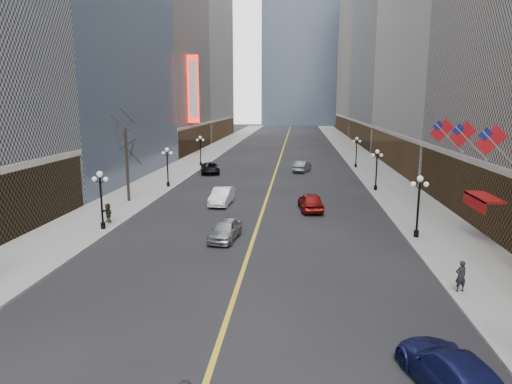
% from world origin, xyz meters
% --- Properties ---
extents(sidewalk_east, '(6.00, 230.00, 0.15)m').
position_xyz_m(sidewalk_east, '(14.00, 70.00, 0.07)').
color(sidewalk_east, gray).
rests_on(sidewalk_east, ground).
extents(sidewalk_west, '(6.00, 230.00, 0.15)m').
position_xyz_m(sidewalk_west, '(-14.00, 70.00, 0.07)').
color(sidewalk_west, gray).
rests_on(sidewalk_west, ground).
extents(lane_line, '(0.25, 200.00, 0.02)m').
position_xyz_m(lane_line, '(0.00, 80.00, 0.01)').
color(lane_line, gold).
rests_on(lane_line, ground).
extents(bldg_east_c, '(26.60, 40.60, 48.80)m').
position_xyz_m(bldg_east_c, '(29.88, 106.00, 24.18)').
color(bldg_east_c, gray).
rests_on(bldg_east_c, ground).
extents(bldg_east_d, '(26.60, 46.60, 62.80)m').
position_xyz_m(bldg_east_d, '(29.90, 149.00, 31.17)').
color(bldg_east_d, '#9E9283').
rests_on(bldg_east_d, ground).
extents(bldg_west_c, '(26.60, 30.60, 50.80)m').
position_xyz_m(bldg_west_c, '(-29.88, 87.00, 25.19)').
color(bldg_west_c, '#9E9283').
rests_on(bldg_west_c, ground).
extents(streetlamp_east_1, '(1.26, 0.44, 4.52)m').
position_xyz_m(streetlamp_east_1, '(11.80, 30.00, 2.90)').
color(streetlamp_east_1, black).
rests_on(streetlamp_east_1, sidewalk_east).
extents(streetlamp_east_2, '(1.26, 0.44, 4.52)m').
position_xyz_m(streetlamp_east_2, '(11.80, 48.00, 2.90)').
color(streetlamp_east_2, black).
rests_on(streetlamp_east_2, sidewalk_east).
extents(streetlamp_east_3, '(1.26, 0.44, 4.52)m').
position_xyz_m(streetlamp_east_3, '(11.80, 66.00, 2.90)').
color(streetlamp_east_3, black).
rests_on(streetlamp_east_3, sidewalk_east).
extents(streetlamp_west_1, '(1.26, 0.44, 4.52)m').
position_xyz_m(streetlamp_west_1, '(-11.80, 30.00, 2.90)').
color(streetlamp_west_1, black).
rests_on(streetlamp_west_1, sidewalk_west).
extents(streetlamp_west_2, '(1.26, 0.44, 4.52)m').
position_xyz_m(streetlamp_west_2, '(-11.80, 48.00, 2.90)').
color(streetlamp_west_2, black).
rests_on(streetlamp_west_2, sidewalk_west).
extents(streetlamp_west_3, '(1.26, 0.44, 4.52)m').
position_xyz_m(streetlamp_west_3, '(-11.80, 66.00, 2.90)').
color(streetlamp_west_3, black).
rests_on(streetlamp_west_3, sidewalk_west).
extents(flag_3, '(2.87, 0.12, 2.87)m').
position_xyz_m(flag_3, '(15.31, 27.00, 7.29)').
color(flag_3, '#B2B2B7').
rests_on(flag_3, ground).
extents(flag_4, '(2.87, 0.12, 2.87)m').
position_xyz_m(flag_4, '(15.31, 32.00, 7.29)').
color(flag_4, '#B2B2B7').
rests_on(flag_4, ground).
extents(flag_5, '(2.87, 0.12, 2.87)m').
position_xyz_m(flag_5, '(15.31, 37.00, 7.29)').
color(flag_5, '#B2B2B7').
rests_on(flag_5, ground).
extents(awning_c, '(1.40, 4.00, 0.93)m').
position_xyz_m(awning_c, '(16.11, 30.00, 3.08)').
color(awning_c, maroon).
rests_on(awning_c, ground).
extents(theatre_marquee, '(2.00, 0.55, 12.00)m').
position_xyz_m(theatre_marquee, '(-15.88, 80.00, 12.00)').
color(theatre_marquee, red).
rests_on(theatre_marquee, ground).
extents(tree_west_far, '(3.60, 3.60, 7.92)m').
position_xyz_m(tree_west_far, '(-13.50, 40.00, 6.24)').
color(tree_west_far, '#2D231C').
rests_on(tree_west_far, sidewalk_west).
extents(car_nb_near, '(2.23, 4.52, 1.48)m').
position_xyz_m(car_nb_near, '(-2.00, 28.53, 0.74)').
color(car_nb_near, '#94979B').
rests_on(car_nb_near, ground).
extents(car_nb_mid, '(1.97, 5.01, 1.62)m').
position_xyz_m(car_nb_mid, '(-4.14, 39.90, 0.81)').
color(car_nb_mid, silver).
rests_on(car_nb_mid, ground).
extents(car_nb_far, '(3.65, 5.83, 1.50)m').
position_xyz_m(car_nb_far, '(-9.00, 59.02, 0.75)').
color(car_nb_far, black).
rests_on(car_nb_far, ground).
extents(car_sb_near, '(3.39, 5.81, 1.58)m').
position_xyz_m(car_sb_near, '(8.50, 11.63, 0.79)').
color(car_sb_near, '#131849').
rests_on(car_sb_near, ground).
extents(car_sb_mid, '(2.52, 5.10, 1.67)m').
position_xyz_m(car_sb_mid, '(4.37, 38.18, 0.84)').
color(car_sb_mid, maroon).
rests_on(car_sb_mid, ground).
extents(car_sb_far, '(2.81, 4.99, 1.56)m').
position_xyz_m(car_sb_far, '(3.75, 61.76, 0.78)').
color(car_sb_far, '#575B5F').
rests_on(car_sb_far, ground).
extents(ped_ne_corner, '(0.71, 0.60, 1.67)m').
position_xyz_m(ped_ne_corner, '(11.60, 20.25, 0.99)').
color(ped_ne_corner, black).
rests_on(ped_ne_corner, sidewalk_east).
extents(ped_west_far, '(1.43, 1.26, 1.60)m').
position_xyz_m(ped_west_far, '(-12.17, 31.87, 0.95)').
color(ped_west_far, black).
rests_on(ped_west_far, sidewalk_west).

